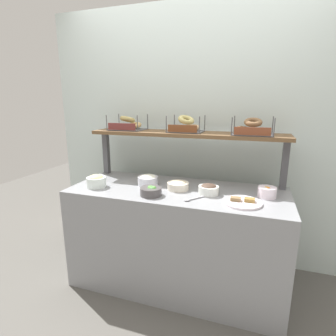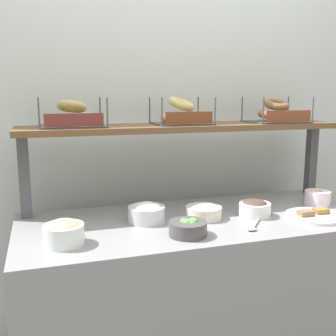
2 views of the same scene
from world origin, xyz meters
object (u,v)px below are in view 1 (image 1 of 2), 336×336
(bowl_veggie_mix, at_px, (151,191))
(serving_plate_white, at_px, (242,202))
(bowl_cream_cheese, at_px, (148,180))
(serving_spoon_near_plate, at_px, (191,199))
(bagel_basket_cinnamon_raisin, at_px, (252,129))
(bowl_egg_salad, at_px, (96,181))
(bowl_potato_salad, at_px, (178,185))
(bagel_basket_plain, at_px, (186,126))
(bagel_basket_sesame, at_px, (127,125))
(bowl_fruit_salad, at_px, (267,192))
(bowl_chocolate_spread, at_px, (209,189))

(bowl_veggie_mix, height_order, serving_plate_white, bowl_veggie_mix)
(serving_plate_white, bearing_deg, bowl_cream_cheese, 166.79)
(serving_spoon_near_plate, height_order, bagel_basket_cinnamon_raisin, bagel_basket_cinnamon_raisin)
(serving_spoon_near_plate, bearing_deg, bowl_cream_cheese, 151.71)
(bowl_egg_salad, relative_size, serving_spoon_near_plate, 1.11)
(bowl_potato_salad, height_order, bagel_basket_plain, bagel_basket_plain)
(bowl_veggie_mix, distance_m, bagel_basket_cinnamon_raisin, 0.93)
(bagel_basket_sesame, relative_size, bagel_basket_cinnamon_raisin, 1.00)
(bowl_veggie_mix, xyz_separation_m, bowl_fruit_salad, (0.82, 0.23, 0.01))
(bowl_cream_cheese, height_order, bagel_basket_cinnamon_raisin, bagel_basket_cinnamon_raisin)
(serving_spoon_near_plate, bearing_deg, serving_plate_white, 7.79)
(bowl_potato_salad, xyz_separation_m, serving_spoon_near_plate, (0.16, -0.20, -0.03))
(bagel_basket_plain, relative_size, bagel_basket_cinnamon_raisin, 0.93)
(bowl_chocolate_spread, relative_size, bagel_basket_cinnamon_raisin, 0.49)
(bowl_veggie_mix, bearing_deg, bagel_basket_cinnamon_raisin, 33.25)
(bowl_fruit_salad, xyz_separation_m, serving_spoon_near_plate, (-0.51, -0.23, -0.03))
(bowl_egg_salad, height_order, bowl_cream_cheese, bowl_egg_salad)
(bagel_basket_cinnamon_raisin, bearing_deg, bowl_veggie_mix, -146.75)
(bowl_potato_salad, height_order, bowl_cream_cheese, bowl_cream_cheese)
(bowl_cream_cheese, bearing_deg, serving_plate_white, -13.21)
(bowl_fruit_salad, xyz_separation_m, serving_plate_white, (-0.16, -0.19, -0.03))
(serving_plate_white, bearing_deg, bagel_basket_sesame, 158.14)
(bowl_egg_salad, height_order, serving_plate_white, bowl_egg_salad)
(bowl_potato_salad, xyz_separation_m, bagel_basket_cinnamon_raisin, (0.53, 0.25, 0.44))
(bowl_fruit_salad, distance_m, bowl_cream_cheese, 0.94)
(serving_spoon_near_plate, bearing_deg, bagel_basket_plain, 109.95)
(bowl_chocolate_spread, height_order, bagel_basket_sesame, bagel_basket_sesame)
(bowl_veggie_mix, bearing_deg, bagel_basket_plain, 74.20)
(bowl_chocolate_spread, height_order, bagel_basket_cinnamon_raisin, bagel_basket_cinnamon_raisin)
(bowl_potato_salad, relative_size, serving_plate_white, 0.65)
(bowl_egg_salad, bearing_deg, serving_spoon_near_plate, -3.44)
(bowl_fruit_salad, relative_size, bowl_chocolate_spread, 0.87)
(bowl_veggie_mix, height_order, bagel_basket_sesame, bagel_basket_sesame)
(bowl_potato_salad, relative_size, bowl_veggie_mix, 1.07)
(serving_plate_white, xyz_separation_m, bagel_basket_cinnamon_raisin, (0.02, 0.40, 0.47))
(bowl_cream_cheese, relative_size, serving_spoon_near_plate, 1.20)
(bowl_egg_salad, distance_m, bowl_cream_cheese, 0.42)
(bagel_basket_sesame, xyz_separation_m, bagel_basket_cinnamon_raisin, (1.11, -0.03, 0.00))
(serving_spoon_near_plate, bearing_deg, bowl_veggie_mix, 179.86)
(bagel_basket_sesame, xyz_separation_m, bagel_basket_plain, (0.56, -0.00, 0.00))
(bowl_potato_salad, distance_m, bagel_basket_cinnamon_raisin, 0.74)
(bagel_basket_plain, bearing_deg, bagel_basket_cinnamon_raisin, -3.20)
(bowl_veggie_mix, relative_size, bowl_fruit_salad, 1.21)
(bowl_potato_salad, distance_m, serving_plate_white, 0.53)
(serving_spoon_near_plate, xyz_separation_m, bagel_basket_plain, (-0.17, 0.48, 0.47))
(bowl_cream_cheese, relative_size, bagel_basket_sesame, 0.55)
(serving_spoon_near_plate, distance_m, bagel_basket_plain, 0.69)
(serving_plate_white, bearing_deg, bowl_egg_salad, 179.96)
(bowl_veggie_mix, distance_m, serving_spoon_near_plate, 0.31)
(serving_spoon_near_plate, bearing_deg, bowl_fruit_salad, 24.40)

